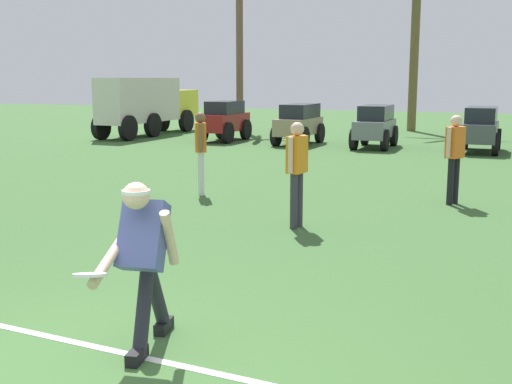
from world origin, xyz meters
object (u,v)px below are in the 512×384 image
object	(u,v)px
frisbee_thrower	(144,256)
parked_car_slot_c	(375,125)
teammate_deep	(297,165)
parked_car_slot_d	(481,128)
palm_tree_left_of_centre	(415,40)
parked_car_slot_a	(224,120)
palm_tree_far_left	(239,26)
teammate_near_sideline	(455,151)
box_truck	(147,103)
teammate_midfield	(201,145)
frisbee_in_flight	(90,275)
parked_car_slot_b	(299,123)

from	to	relation	value
frisbee_thrower	parked_car_slot_c	world-z (taller)	frisbee_thrower
teammate_deep	parked_car_slot_d	size ratio (longest dim) A/B	0.64
palm_tree_left_of_centre	parked_car_slot_a	bearing A→B (deg)	-126.24
frisbee_thrower	parked_car_slot_a	bearing A→B (deg)	114.73
frisbee_thrower	palm_tree_far_left	bearing A→B (deg)	113.52
teammate_near_sideline	box_truck	size ratio (longest dim) A/B	0.26
palm_tree_far_left	parked_car_slot_c	bearing A→B (deg)	-33.45
teammate_deep	teammate_midfield	bearing A→B (deg)	144.79
parked_car_slot_c	box_truck	distance (m)	9.21
frisbee_in_flight	teammate_near_sideline	size ratio (longest dim) A/B	0.21
teammate_midfield	frisbee_in_flight	bearing A→B (deg)	-67.12
teammate_midfield	frisbee_thrower	bearing A→B (deg)	-64.75
teammate_midfield	parked_car_slot_a	xyz separation A→B (m)	(-4.38, 9.67, -0.20)
teammate_deep	parked_car_slot_c	xyz separation A→B (m)	(-1.62, 11.51, -0.22)
frisbee_thrower	frisbee_in_flight	xyz separation A→B (m)	(-0.08, -0.58, 0.00)
teammate_near_sideline	teammate_midfield	xyz separation A→B (m)	(-4.50, -0.95, 0.00)
teammate_near_sideline	palm_tree_left_of_centre	xyz separation A→B (m)	(-3.68, 15.82, 2.78)
teammate_midfield	palm_tree_left_of_centre	world-z (taller)	palm_tree_left_of_centre
frisbee_in_flight	palm_tree_left_of_centre	bearing A→B (deg)	95.15
teammate_near_sideline	parked_car_slot_d	distance (m)	8.80
palm_tree_left_of_centre	palm_tree_far_left	bearing A→B (deg)	-159.76
parked_car_slot_a	palm_tree_left_of_centre	size ratio (longest dim) A/B	0.38
frisbee_in_flight	palm_tree_far_left	bearing A→B (deg)	112.77
frisbee_in_flight	palm_tree_far_left	world-z (taller)	palm_tree_far_left
frisbee_thrower	teammate_near_sideline	size ratio (longest dim) A/B	0.90
parked_car_slot_a	parked_car_slot_d	xyz separation A→B (m)	(8.56, 0.07, -0.02)
frisbee_thrower	palm_tree_far_left	xyz separation A→B (m)	(-9.01, 20.71, 3.52)
parked_car_slot_b	parked_car_slot_d	bearing A→B (deg)	0.66
box_truck	parked_car_slot_d	bearing A→B (deg)	-3.73
parked_car_slot_a	parked_car_slot_c	bearing A→B (deg)	-0.13
palm_tree_far_left	palm_tree_left_of_centre	distance (m)	7.26
teammate_deep	parked_car_slot_b	world-z (taller)	teammate_deep
frisbee_in_flight	parked_car_slot_d	distance (m)	16.81
teammate_midfield	parked_car_slot_b	world-z (taller)	teammate_midfield
teammate_near_sideline	palm_tree_left_of_centre	distance (m)	16.48
parked_car_slot_b	box_truck	distance (m)	6.64
teammate_midfield	palm_tree_left_of_centre	size ratio (longest dim) A/B	0.25
parked_car_slot_a	teammate_near_sideline	bearing A→B (deg)	-44.49
parked_car_slot_a	box_truck	distance (m)	3.90
parked_car_slot_d	palm_tree_far_left	world-z (taller)	palm_tree_far_left
parked_car_slot_b	box_truck	size ratio (longest dim) A/B	0.41
frisbee_thrower	palm_tree_left_of_centre	distance (m)	23.50
teammate_near_sideline	parked_car_slot_a	size ratio (longest dim) A/B	0.66
teammate_midfield	parked_car_slot_d	bearing A→B (deg)	66.82
parked_car_slot_c	box_truck	xyz separation A→B (m)	(-9.15, 0.89, 0.51)
parked_car_slot_c	parked_car_slot_d	distance (m)	3.18
parked_car_slot_b	box_truck	xyz separation A→B (m)	(-6.57, 0.87, 0.51)
box_truck	frisbee_thrower	bearing A→B (deg)	-56.62
frisbee_thrower	teammate_deep	xyz separation A→B (m)	(-0.42, 4.60, 0.15)
teammate_near_sideline	teammate_midfield	bearing A→B (deg)	-168.08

